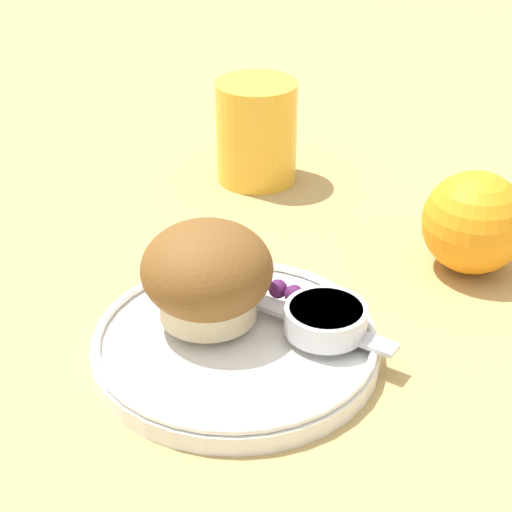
{
  "coord_description": "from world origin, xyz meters",
  "views": [
    {
      "loc": [
        0.29,
        -0.39,
        0.37
      ],
      "look_at": [
        0.01,
        0.05,
        0.06
      ],
      "focal_mm": 60.0,
      "sensor_mm": 36.0,
      "label": 1
    }
  ],
  "objects_px": {
    "muffin": "(207,275)",
    "butter_knife": "(285,311)",
    "orange_fruit": "(474,222)",
    "juice_glass": "(256,132)"
  },
  "relations": [
    {
      "from": "butter_knife",
      "to": "juice_glass",
      "type": "height_order",
      "value": "juice_glass"
    },
    {
      "from": "orange_fruit",
      "to": "juice_glass",
      "type": "height_order",
      "value": "juice_glass"
    },
    {
      "from": "muffin",
      "to": "juice_glass",
      "type": "distance_m",
      "value": 0.27
    },
    {
      "from": "butter_knife",
      "to": "juice_glass",
      "type": "xyz_separation_m",
      "value": [
        -0.16,
        0.21,
        0.03
      ]
    },
    {
      "from": "muffin",
      "to": "orange_fruit",
      "type": "bearing_deg",
      "value": 57.73
    },
    {
      "from": "butter_knife",
      "to": "orange_fruit",
      "type": "relative_size",
      "value": 2.08
    },
    {
      "from": "butter_knife",
      "to": "juice_glass",
      "type": "bearing_deg",
      "value": 127.72
    },
    {
      "from": "muffin",
      "to": "butter_knife",
      "type": "distance_m",
      "value": 0.06
    },
    {
      "from": "butter_knife",
      "to": "juice_glass",
      "type": "distance_m",
      "value": 0.27
    },
    {
      "from": "muffin",
      "to": "orange_fruit",
      "type": "distance_m",
      "value": 0.23
    }
  ]
}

